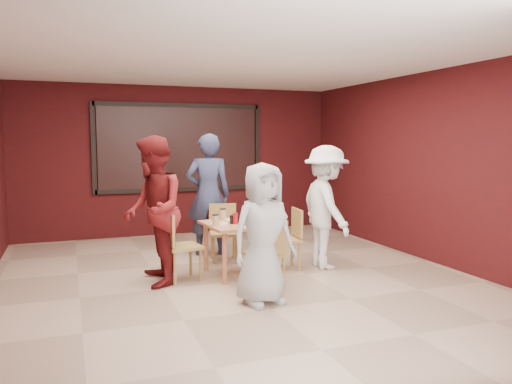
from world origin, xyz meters
name	(u,v)px	position (x,y,z in m)	size (l,w,h in m)	color
floor	(239,281)	(0.00, 0.00, 0.00)	(7.00, 7.00, 0.00)	tan
window_blinds	(180,148)	(0.00, 3.45, 1.65)	(3.00, 0.02, 1.50)	black
dining_table	(240,229)	(0.12, 0.31, 0.62)	(0.95, 0.95, 0.85)	tan
chair_front	(268,250)	(0.23, -0.43, 0.48)	(0.47, 0.47, 0.84)	#A58340
chair_back	(223,229)	(0.15, 1.16, 0.47)	(0.48, 0.48, 0.84)	#A58340
chair_left	(177,242)	(-0.73, 0.29, 0.50)	(0.49, 0.49, 0.89)	#A58340
chair_right	(289,235)	(0.86, 0.34, 0.48)	(0.45, 0.45, 0.84)	#A58340
diner_front	(263,234)	(-0.02, -0.90, 0.78)	(0.76, 0.49, 1.56)	#AEAEAE
diner_back	(208,195)	(0.04, 1.60, 0.95)	(0.69, 0.45, 1.90)	#2F3555
diner_left	(153,211)	(-1.03, 0.24, 0.93)	(0.90, 0.70, 1.85)	maroon
diner_right	(326,207)	(1.37, 0.24, 0.86)	(1.11, 0.64, 1.72)	white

